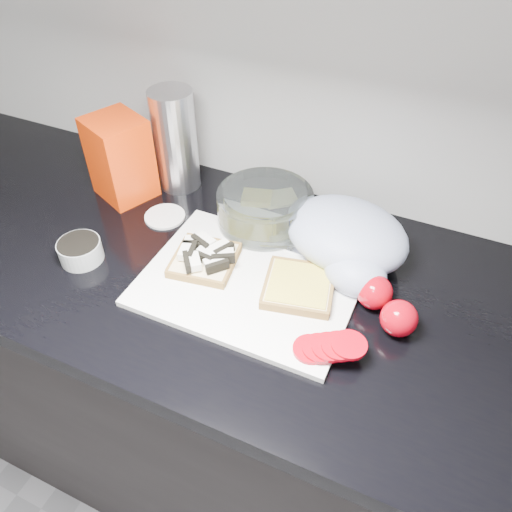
{
  "coord_description": "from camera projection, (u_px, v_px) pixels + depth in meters",
  "views": [
    {
      "loc": [
        0.35,
        0.57,
        1.59
      ],
      "look_at": [
        0.06,
        1.2,
        0.95
      ],
      "focal_mm": 35.0,
      "sensor_mm": 36.0,
      "label": 1
    }
  ],
  "objects": [
    {
      "name": "grocery_bag",
      "position": [
        348.0,
        239.0,
        0.97
      ],
      "size": [
        0.29,
        0.27,
        0.11
      ],
      "rotation": [
        0.0,
        0.0,
        -0.21
      ],
      "color": "#ADB8D5",
      "rests_on": "countertop"
    },
    {
      "name": "cutting_board",
      "position": [
        250.0,
        283.0,
        0.95
      ],
      "size": [
        0.4,
        0.3,
        0.01
      ],
      "primitive_type": "cube",
      "color": "white",
      "rests_on": "countertop"
    },
    {
      "name": "glass_bowl",
      "position": [
        265.0,
        210.0,
        1.06
      ],
      "size": [
        0.2,
        0.2,
        0.08
      ],
      "rotation": [
        0.0,
        0.0,
        0.29
      ],
      "color": "silver",
      "rests_on": "countertop"
    },
    {
      "name": "whole_tomatoes",
      "position": [
        377.0,
        292.0,
        0.9
      ],
      "size": [
        0.16,
        0.16,
        0.06
      ],
      "rotation": [
        0.0,
        0.0,
        -0.35
      ],
      "color": "#AC0311",
      "rests_on": "countertop"
    },
    {
      "name": "seed_tub",
      "position": [
        80.0,
        250.0,
        0.99
      ],
      "size": [
        0.09,
        0.09,
        0.04
      ],
      "color": "#A2A7A7",
      "rests_on": "countertop"
    },
    {
      "name": "steel_canister",
      "position": [
        175.0,
        141.0,
        1.12
      ],
      "size": [
        0.1,
        0.1,
        0.23
      ],
      "primitive_type": "cylinder",
      "color": "silver",
      "rests_on": "countertop"
    },
    {
      "name": "bread_right",
      "position": [
        299.0,
        286.0,
        0.92
      ],
      "size": [
        0.16,
        0.16,
        0.02
      ],
      "rotation": [
        0.0,
        0.0,
        0.21
      ],
      "color": "beige",
      "rests_on": "cutting_board"
    },
    {
      "name": "tomato_slices",
      "position": [
        330.0,
        347.0,
        0.82
      ],
      "size": [
        0.13,
        0.09,
        0.03
      ],
      "rotation": [
        0.0,
        0.0,
        -0.12
      ],
      "color": "#AC0311",
      "rests_on": "cutting_board"
    },
    {
      "name": "bread_bag",
      "position": [
        120.0,
        158.0,
        1.11
      ],
      "size": [
        0.15,
        0.15,
        0.19
      ],
      "primitive_type": "cube",
      "rotation": [
        0.0,
        0.0,
        -0.41
      ],
      "color": "red",
      "rests_on": "countertop"
    },
    {
      "name": "tub_lid",
      "position": [
        165.0,
        216.0,
        1.11
      ],
      "size": [
        0.11,
        0.11,
        0.01
      ],
      "primitive_type": "cylinder",
      "rotation": [
        0.0,
        0.0,
        0.25
      ],
      "color": "silver",
      "rests_on": "countertop"
    },
    {
      "name": "countertop",
      "position": [
        227.0,
        272.0,
        1.01
      ],
      "size": [
        3.5,
        0.64,
        0.04
      ],
      "primitive_type": "cube",
      "color": "black",
      "rests_on": "base_cabinet"
    },
    {
      "name": "base_cabinet",
      "position": [
        234.0,
        393.0,
        1.32
      ],
      "size": [
        3.5,
        0.6,
        0.86
      ],
      "primitive_type": "cube",
      "color": "black",
      "rests_on": "ground"
    },
    {
      "name": "bread_left",
      "position": [
        205.0,
        258.0,
        0.97
      ],
      "size": [
        0.14,
        0.14,
        0.04
      ],
      "rotation": [
        0.0,
        0.0,
        0.16
      ],
      "color": "beige",
      "rests_on": "cutting_board"
    },
    {
      "name": "knife",
      "position": [
        319.0,
        258.0,
        0.99
      ],
      "size": [
        0.21,
        0.03,
        0.01
      ],
      "rotation": [
        0.0,
        0.0,
        -0.05
      ],
      "color": "silver",
      "rests_on": "cutting_board"
    }
  ]
}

